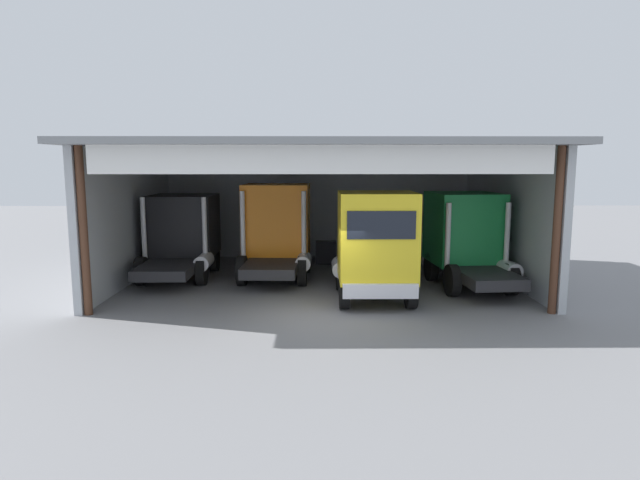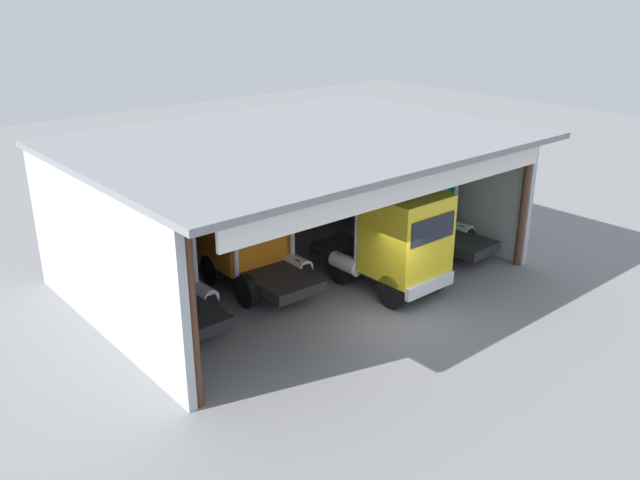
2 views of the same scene
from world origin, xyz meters
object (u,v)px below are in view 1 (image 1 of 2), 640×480
at_px(truck_yellow_center_right_bay, 375,246).
at_px(oil_drum, 376,251).
at_px(tool_cart, 326,252).
at_px(truck_black_right_bay, 182,233).
at_px(truck_orange_center_left_bay, 277,229).
at_px(truck_green_left_bay, 466,237).

bearing_deg(truck_yellow_center_right_bay, oil_drum, -96.87).
relative_size(oil_drum, tool_cart, 0.92).
xyz_separation_m(truck_black_right_bay, truck_yellow_center_right_bay, (7.12, -4.11, 0.14)).
bearing_deg(truck_yellow_center_right_bay, truck_black_right_bay, -29.91).
bearing_deg(oil_drum, truck_black_right_bay, -158.17).
height_order(truck_orange_center_left_bay, truck_green_left_bay, truck_orange_center_left_bay).
bearing_deg(truck_black_right_bay, truck_green_left_bay, -9.56).
distance_m(truck_black_right_bay, truck_yellow_center_right_bay, 8.22).
xyz_separation_m(truck_yellow_center_right_bay, truck_green_left_bay, (3.60, 2.38, -0.05)).
bearing_deg(tool_cart, truck_yellow_center_right_bay, -77.88).
bearing_deg(truck_black_right_bay, oil_drum, 21.43).
distance_m(truck_yellow_center_right_bay, truck_green_left_bay, 4.31).
xyz_separation_m(truck_green_left_bay, oil_drum, (-2.72, 4.94, -1.32)).
bearing_deg(oil_drum, truck_yellow_center_right_bay, -96.91).
bearing_deg(truck_green_left_bay, oil_drum, 114.44).
height_order(truck_yellow_center_right_bay, oil_drum, truck_yellow_center_right_bay).
bearing_deg(truck_orange_center_left_bay, truck_yellow_center_right_bay, -46.30).
relative_size(truck_black_right_bay, truck_green_left_bay, 1.03).
xyz_separation_m(truck_black_right_bay, tool_cart, (5.71, 2.50, -1.19)).
bearing_deg(tool_cart, truck_green_left_bay, -40.10).
height_order(truck_black_right_bay, truck_yellow_center_right_bay, truck_yellow_center_right_bay).
relative_size(truck_green_left_bay, tool_cart, 5.18).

